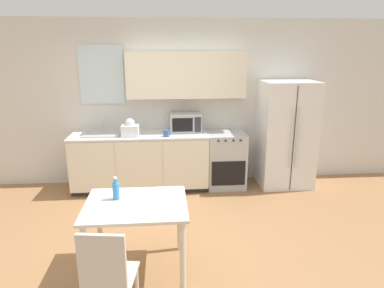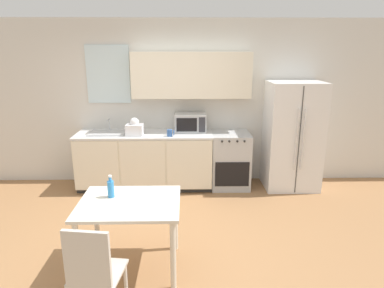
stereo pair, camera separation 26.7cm
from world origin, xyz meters
The scene contains 12 objects.
ground_plane centered at (0.00, 0.00, 0.00)m, with size 12.00×12.00×0.00m, color #9E7047.
wall_back centered at (0.07, 1.92, 1.44)m, with size 12.00×0.38×2.70m.
kitchen_counter centered at (-0.30, 1.59, 0.46)m, with size 2.18×0.68×0.92m.
oven_range centered at (1.10, 1.61, 0.45)m, with size 0.62×0.64×0.91m.
refrigerator centered at (2.10, 1.58, 0.87)m, with size 0.85×0.72×1.74m.
kitchen_sink centered at (-0.88, 1.60, 0.94)m, with size 0.57×0.41×0.21m.
microwave centered at (0.45, 1.71, 1.07)m, with size 0.50×0.37×0.30m.
coffee_mug centered at (0.13, 1.39, 0.97)m, with size 0.12×0.08×0.10m.
grocery_bag_0 centered at (-0.43, 1.48, 1.03)m, with size 0.27×0.23×0.28m.
dining_table centered at (-0.20, -0.60, 0.64)m, with size 1.01×0.81×0.76m.
dining_chair_near centered at (-0.37, -1.38, 0.54)m, with size 0.45×0.45×0.93m.
drink_bottle centered at (-0.40, -0.49, 0.86)m, with size 0.07×0.07×0.24m.
Camera 1 is at (0.11, -3.73, 2.24)m, focal length 32.00 mm.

